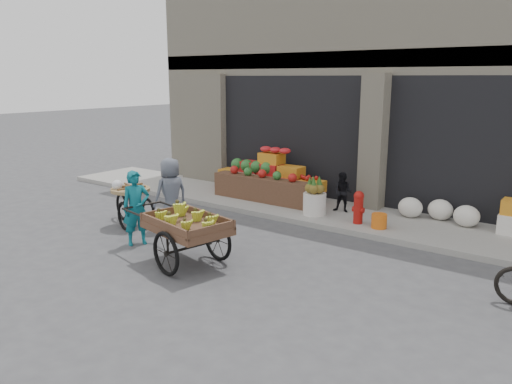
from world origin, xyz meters
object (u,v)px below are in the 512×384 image
Objects in this scene: banana_cart at (185,222)px; fire_hydrant at (358,206)px; pineapple_bin at (315,204)px; vendor_woman at (136,208)px; tricycle_cart at (131,200)px; orange_bucket at (379,221)px; vendor_grey at (171,193)px; seated_person at (343,192)px.

fire_hydrant is at bearing 79.99° from banana_cart.
vendor_woman reaches higher than pineapple_bin.
banana_cart reaches higher than tricycle_cart.
orange_bucket is 4.42m from vendor_grey.
tricycle_cart is (-3.01, -2.76, 0.20)m from pineapple_bin.
vendor_woman is at bearing -129.06° from seated_person.
seated_person is at bearing 91.63° from banana_cart.
banana_cart is (-2.00, -3.65, 0.50)m from orange_bucket.
pineapple_bin is 0.19× the size of banana_cart.
fire_hydrant is at bearing 141.57° from vendor_grey.
vendor_woman is at bearing 27.58° from vendor_grey.
fire_hydrant is at bearing -52.88° from seated_person.
vendor_grey is (-3.74, -2.29, 0.50)m from orange_bucket.
banana_cart is 1.84× the size of tricycle_cart.
orange_bucket is at bearing 47.11° from tricycle_cart.
seated_person is at bearing -0.64° from vendor_woman.
banana_cart reaches higher than seated_person.
vendor_grey is at bearing 40.33° from tricycle_cart.
vendor_woman is (-3.50, -3.44, 0.46)m from orange_bucket.
fire_hydrant is at bearing -2.60° from pineapple_bin.
seated_person is at bearing 137.12° from fire_hydrant.
seated_person is 0.64× the size of vendor_woman.
vendor_grey is at bearing -144.16° from fire_hydrant.
seated_person reaches higher than orange_bucket.
banana_cart is 2.21m from vendor_grey.
orange_bucket is at bearing 73.33° from banana_cart.
orange_bucket is 0.21× the size of vendor_grey.
vendor_woman reaches higher than seated_person.
seated_person is at bearing 149.74° from orange_bucket.
seated_person is 0.64× the size of tricycle_cart.
banana_cart reaches higher than fire_hydrant.
vendor_woman is (-1.51, 0.21, -0.04)m from banana_cart.
pineapple_bin is 1.62× the size of orange_bucket.
vendor_woman is (-2.30, -4.14, 0.14)m from seated_person.
fire_hydrant is 0.55m from orange_bucket.
fire_hydrant is 0.46× the size of vendor_grey.
fire_hydrant is 4.00m from banana_cart.
tricycle_cart is at bearing 83.30° from vendor_woman.
fire_hydrant is 2.22× the size of orange_bucket.
pineapple_bin is 4.09m from tricycle_cart.
vendor_grey reaches higher than tricycle_cart.
pineapple_bin is at bearing -133.69° from seated_person.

